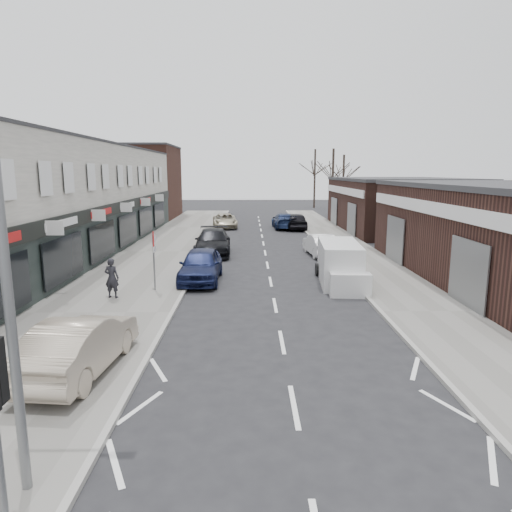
{
  "coord_description": "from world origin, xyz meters",
  "views": [
    {
      "loc": [
        -1.0,
        -7.58,
        5.27
      ],
      "look_at": [
        -0.81,
        6.83,
        2.6
      ],
      "focal_mm": 32.0,
      "sensor_mm": 36.0,
      "label": 1
    }
  ],
  "objects_px": {
    "warning_sign": "(154,244)",
    "sedan_on_pavement": "(80,345)",
    "parked_car_left_a": "(201,265)",
    "pedestrian": "(112,278)",
    "parked_car_left_c": "(225,221)",
    "parked_car_left_b": "(213,242)",
    "parked_car_right_b": "(296,221)",
    "white_van": "(340,265)",
    "parked_car_right_a": "(320,245)",
    "street_lamp": "(12,216)",
    "parked_car_right_c": "(284,221)"
  },
  "relations": [
    {
      "from": "warning_sign",
      "to": "sedan_on_pavement",
      "type": "height_order",
      "value": "warning_sign"
    },
    {
      "from": "warning_sign",
      "to": "parked_car_left_a",
      "type": "bearing_deg",
      "value": 50.63
    },
    {
      "from": "sedan_on_pavement",
      "to": "pedestrian",
      "type": "xyz_separation_m",
      "value": [
        -1.29,
        7.14,
        0.1
      ]
    },
    {
      "from": "parked_car_left_c",
      "to": "pedestrian",
      "type": "bearing_deg",
      "value": -102.82
    },
    {
      "from": "pedestrian",
      "to": "parked_car_left_b",
      "type": "height_order",
      "value": "pedestrian"
    },
    {
      "from": "pedestrian",
      "to": "parked_car_right_b",
      "type": "xyz_separation_m",
      "value": [
        9.97,
        23.58,
        -0.18
      ]
    },
    {
      "from": "white_van",
      "to": "pedestrian",
      "type": "relative_size",
      "value": 3.08
    },
    {
      "from": "parked_car_right_a",
      "to": "parked_car_right_b",
      "type": "distance_m",
      "value": 13.33
    },
    {
      "from": "parked_car_left_a",
      "to": "parked_car_left_b",
      "type": "relative_size",
      "value": 0.85
    },
    {
      "from": "parked_car_left_c",
      "to": "parked_car_right_a",
      "type": "bearing_deg",
      "value": -70.16
    },
    {
      "from": "warning_sign",
      "to": "pedestrian",
      "type": "bearing_deg",
      "value": -142.4
    },
    {
      "from": "street_lamp",
      "to": "parked_car_right_c",
      "type": "xyz_separation_m",
      "value": [
        6.74,
        35.92,
        -3.89
      ]
    },
    {
      "from": "street_lamp",
      "to": "white_van",
      "type": "distance_m",
      "value": 16.77
    },
    {
      "from": "parked_car_right_c",
      "to": "parked_car_left_b",
      "type": "bearing_deg",
      "value": 65.12
    },
    {
      "from": "parked_car_left_b",
      "to": "parked_car_left_c",
      "type": "height_order",
      "value": "parked_car_left_b"
    },
    {
      "from": "warning_sign",
      "to": "white_van",
      "type": "distance_m",
      "value": 8.68
    },
    {
      "from": "street_lamp",
      "to": "warning_sign",
      "type": "relative_size",
      "value": 2.96
    },
    {
      "from": "parked_car_right_a",
      "to": "parked_car_left_a",
      "type": "bearing_deg",
      "value": 39.79
    },
    {
      "from": "street_lamp",
      "to": "pedestrian",
      "type": "bearing_deg",
      "value": 100.64
    },
    {
      "from": "warning_sign",
      "to": "parked_car_right_a",
      "type": "xyz_separation_m",
      "value": [
        8.66,
        9.06,
        -1.51
      ]
    },
    {
      "from": "warning_sign",
      "to": "parked_car_left_b",
      "type": "height_order",
      "value": "warning_sign"
    },
    {
      "from": "sedan_on_pavement",
      "to": "parked_car_left_c",
      "type": "xyz_separation_m",
      "value": [
        2.02,
        32.11,
        -0.19
      ]
    },
    {
      "from": "parked_car_left_a",
      "to": "parked_car_left_c",
      "type": "xyz_separation_m",
      "value": [
        0.0,
        21.64,
        -0.13
      ]
    },
    {
      "from": "parked_car_left_a",
      "to": "parked_car_right_a",
      "type": "distance_m",
      "value": 9.77
    },
    {
      "from": "parked_car_left_c",
      "to": "parked_car_right_b",
      "type": "distance_m",
      "value": 6.81
    },
    {
      "from": "parked_car_right_b",
      "to": "parked_car_right_c",
      "type": "xyz_separation_m",
      "value": [
        -1.05,
        0.73,
        -0.05
      ]
    },
    {
      "from": "street_lamp",
      "to": "sedan_on_pavement",
      "type": "relative_size",
      "value": 1.78
    },
    {
      "from": "parked_car_left_c",
      "to": "parked_car_right_c",
      "type": "distance_m",
      "value": 5.65
    },
    {
      "from": "parked_car_left_a",
      "to": "parked_car_left_b",
      "type": "xyz_separation_m",
      "value": [
        -0.0,
        7.42,
        -0.0
      ]
    },
    {
      "from": "street_lamp",
      "to": "parked_car_right_c",
      "type": "height_order",
      "value": "street_lamp"
    },
    {
      "from": "parked_car_left_a",
      "to": "parked_car_right_a",
      "type": "height_order",
      "value": "parked_car_left_a"
    },
    {
      "from": "sedan_on_pavement",
      "to": "parked_car_right_c",
      "type": "bearing_deg",
      "value": -98.16
    },
    {
      "from": "pedestrian",
      "to": "warning_sign",
      "type": "bearing_deg",
      "value": -132.05
    },
    {
      "from": "parked_car_left_b",
      "to": "street_lamp",
      "type": "bearing_deg",
      "value": -95.08
    },
    {
      "from": "sedan_on_pavement",
      "to": "parked_car_left_b",
      "type": "relative_size",
      "value": 0.81
    },
    {
      "from": "white_van",
      "to": "parked_car_left_c",
      "type": "xyz_separation_m",
      "value": [
        -6.68,
        22.2,
        -0.25
      ]
    },
    {
      "from": "white_van",
      "to": "parked_car_left_b",
      "type": "height_order",
      "value": "white_van"
    },
    {
      "from": "warning_sign",
      "to": "parked_car_right_c",
      "type": "relative_size",
      "value": 0.54
    },
    {
      "from": "street_lamp",
      "to": "parked_car_left_b",
      "type": "xyz_separation_m",
      "value": [
        1.13,
        22.36,
        -3.82
      ]
    },
    {
      "from": "sedan_on_pavement",
      "to": "parked_car_left_a",
      "type": "distance_m",
      "value": 10.67
    },
    {
      "from": "pedestrian",
      "to": "parked_car_right_c",
      "type": "xyz_separation_m",
      "value": [
        8.92,
        24.31,
        -0.23
      ]
    },
    {
      "from": "parked_car_right_a",
      "to": "parked_car_right_b",
      "type": "relative_size",
      "value": 0.92
    },
    {
      "from": "sedan_on_pavement",
      "to": "parked_car_right_a",
      "type": "height_order",
      "value": "sedan_on_pavement"
    },
    {
      "from": "parked_car_right_a",
      "to": "parked_car_left_b",
      "type": "bearing_deg",
      "value": -9.42
    },
    {
      "from": "warning_sign",
      "to": "parked_car_left_b",
      "type": "distance_m",
      "value": 9.82
    },
    {
      "from": "pedestrian",
      "to": "street_lamp",
      "type": "bearing_deg",
      "value": 111.0
    },
    {
      "from": "white_van",
      "to": "parked_car_right_a",
      "type": "height_order",
      "value": "white_van"
    },
    {
      "from": "warning_sign",
      "to": "street_lamp",
      "type": "bearing_deg",
      "value": -87.16
    },
    {
      "from": "parked_car_right_a",
      "to": "parked_car_right_b",
      "type": "xyz_separation_m",
      "value": [
        -0.24,
        13.32,
        0.08
      ]
    },
    {
      "from": "parked_car_left_a",
      "to": "parked_car_right_b",
      "type": "height_order",
      "value": "parked_car_left_a"
    }
  ]
}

